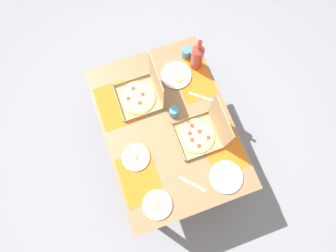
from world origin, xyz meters
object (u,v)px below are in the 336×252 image
pizza_box_center (142,94)px  pizza_box_corner_right (202,133)px  plate_far_left (226,177)px  plate_near_left (176,75)px  plate_middle (157,204)px  plate_near_right (136,157)px  cup_spare (174,112)px  cup_red (186,53)px  soda_bottle (197,56)px

pizza_box_center → pizza_box_corner_right: bearing=36.0°
plate_far_left → plate_near_left: bearing=-176.1°
plate_middle → plate_far_left: size_ratio=0.87×
plate_near_left → plate_near_right: size_ratio=1.19×
plate_near_left → cup_spare: cup_spare is taller
plate_far_left → cup_red: bearing=175.6°
plate_far_left → plate_near_right: (-0.35, -0.55, 0.00)m
cup_spare → plate_far_left: bearing=18.4°
plate_near_right → soda_bottle: 0.87m
plate_far_left → plate_near_left: 0.85m
plate_near_right → cup_red: (-0.64, 0.63, 0.04)m
pizza_box_center → plate_far_left: bearing=25.0°
cup_red → plate_far_left: bearing=-4.4°
plate_near_left → cup_spare: 0.32m
plate_middle → cup_spare: size_ratio=1.86×
pizza_box_corner_right → plate_near_right: pizza_box_corner_right is taller
cup_spare → plate_middle: bearing=-29.9°
pizza_box_corner_right → soda_bottle: pizza_box_corner_right is taller
pizza_box_center → plate_near_right: pizza_box_center is taller
plate_middle → plate_near_right: (-0.36, -0.04, -0.00)m
pizza_box_center → plate_far_left: pizza_box_center is taller
pizza_box_center → plate_near_left: pizza_box_center is taller
plate_far_left → soda_bottle: size_ratio=0.72×
plate_middle → plate_far_left: (-0.01, 0.51, -0.00)m
plate_near_left → cup_spare: size_ratio=2.18×
plate_far_left → cup_spare: (-0.56, -0.19, 0.05)m
plate_far_left → cup_spare: size_ratio=2.13×
soda_bottle → cup_red: 0.14m
pizza_box_center → plate_near_right: 0.47m
pizza_box_corner_right → plate_near_left: size_ratio=1.40×
pizza_box_center → cup_red: 0.49m
plate_near_left → soda_bottle: soda_bottle is taller
pizza_box_corner_right → soda_bottle: 0.57m
soda_bottle → plate_near_left: bearing=-78.4°
pizza_box_corner_right → soda_bottle: size_ratio=1.03×
cup_spare → soda_bottle: bearing=137.0°
soda_bottle → cup_red: soda_bottle is taller
plate_far_left → plate_near_right: size_ratio=1.17×
plate_near_right → soda_bottle: bearing=128.8°
plate_near_left → soda_bottle: 0.22m
pizza_box_center → plate_near_right: bearing=-24.2°
plate_middle → cup_red: cup_red is taller
pizza_box_corner_right → soda_bottle: (-0.54, 0.17, 0.08)m
pizza_box_center → cup_spare: size_ratio=3.15×
plate_far_left → plate_near_left: size_ratio=0.98×
cup_red → pizza_box_center: bearing=-64.0°
plate_middle → cup_spare: bearing=150.1°
plate_middle → soda_bottle: (-0.90, 0.63, 0.12)m
pizza_box_center → soda_bottle: pizza_box_center is taller
plate_far_left → soda_bottle: (-0.88, 0.12, 0.12)m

